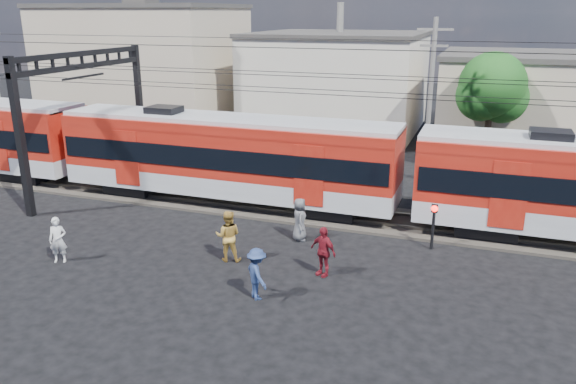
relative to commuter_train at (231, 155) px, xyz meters
name	(u,v)px	position (x,y,z in m)	size (l,w,h in m)	color
ground	(191,284)	(2.17, -8.00, -2.40)	(120.00, 120.00, 0.00)	black
track_bed	(275,208)	(2.17, 0.00, -2.34)	(70.00, 3.40, 0.12)	#2D2823
rail_near	(269,210)	(2.17, -0.75, -2.22)	(70.00, 0.12, 0.12)	#59544C
rail_far	(280,200)	(2.17, 0.75, -2.22)	(70.00, 0.12, 0.12)	#59544C
commuter_train	(231,155)	(0.00, 0.00, 0.00)	(50.30, 3.08, 4.17)	black
catenary	(108,89)	(-6.48, 0.00, 2.73)	(70.00, 9.30, 7.52)	black
building_west	(146,66)	(-14.83, 16.00, 2.25)	(14.28, 10.20, 9.30)	tan
building_midwest	(338,82)	(0.17, 19.00, 1.25)	(12.24, 12.24, 7.30)	beige
building_mideast	(575,105)	(16.17, 16.00, 0.75)	(16.32, 10.20, 6.30)	tan
utility_pole_mid	(430,97)	(8.17, 7.00, 2.13)	(1.80, 0.24, 8.50)	slate
tree_near	(496,90)	(11.36, 10.09, 2.26)	(3.82, 3.64, 6.72)	#382619
pedestrian_a	(58,240)	(-3.18, -8.04, -1.55)	(0.62, 0.41, 1.71)	silver
pedestrian_b	(228,236)	(2.59, -5.86, -1.44)	(0.93, 0.73, 1.92)	#B68C39
pedestrian_c	(257,274)	(4.68, -8.18, -1.55)	(1.11, 0.64, 1.71)	navy
pedestrian_d	(323,251)	(6.18, -5.88, -1.51)	(1.05, 0.44, 1.79)	maroon
pedestrian_e	(300,219)	(4.43, -3.15, -1.53)	(0.85, 0.56, 1.75)	#4F5055
crossing_signal	(434,218)	(9.52, -2.31, -1.14)	(0.26, 0.26, 1.82)	black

